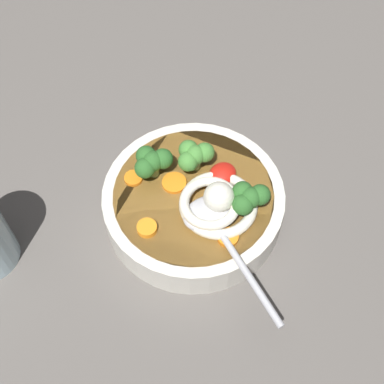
# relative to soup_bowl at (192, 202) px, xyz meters

# --- Properties ---
(table_slab) EXTENTS (1.25, 1.25, 0.04)m
(table_slab) POSITION_rel_soup_bowl_xyz_m (-0.01, 0.00, -0.04)
(table_slab) COLOR #5B5651
(table_slab) RESTS_ON ground
(soup_bowl) EXTENTS (0.22, 0.22, 0.05)m
(soup_bowl) POSITION_rel_soup_bowl_xyz_m (0.00, 0.00, 0.00)
(soup_bowl) COLOR silver
(soup_bowl) RESTS_ON table_slab
(noodle_pile) EXTENTS (0.10, 0.10, 0.04)m
(noodle_pile) POSITION_rel_soup_bowl_xyz_m (-0.00, 0.03, 0.03)
(noodle_pile) COLOR silver
(noodle_pile) RESTS_ON soup_bowl
(soup_spoon) EXTENTS (0.08, 0.18, 0.02)m
(soup_spoon) POSITION_rel_soup_bowl_xyz_m (0.01, 0.05, 0.03)
(soup_spoon) COLOR #B7B7BC
(soup_spoon) RESTS_ON soup_bowl
(chili_sauce_dollop) EXTENTS (0.03, 0.03, 0.02)m
(chili_sauce_dollop) POSITION_rel_soup_bowl_xyz_m (-0.04, 0.01, 0.03)
(chili_sauce_dollop) COLOR red
(chili_sauce_dollop) RESTS_ON soup_bowl
(broccoli_floret_rear) EXTENTS (0.05, 0.04, 0.04)m
(broccoli_floret_rear) POSITION_rel_soup_bowl_xyz_m (-0.03, 0.06, 0.05)
(broccoli_floret_rear) COLOR #7A9E60
(broccoli_floret_rear) RESTS_ON soup_bowl
(broccoli_floret_near_spoon) EXTENTS (0.05, 0.04, 0.04)m
(broccoli_floret_near_spoon) POSITION_rel_soup_bowl_xyz_m (0.02, -0.05, 0.05)
(broccoli_floret_near_spoon) COLOR #7A9E60
(broccoli_floret_near_spoon) RESTS_ON soup_bowl
(broccoli_floret_far) EXTENTS (0.05, 0.04, 0.04)m
(broccoli_floret_far) POSITION_rel_soup_bowl_xyz_m (-0.03, -0.03, 0.05)
(broccoli_floret_far) COLOR #7A9E60
(broccoli_floret_far) RESTS_ON soup_bowl
(carrot_slice_beside_chili) EXTENTS (0.02, 0.02, 0.01)m
(carrot_slice_beside_chili) POSITION_rel_soup_bowl_xyz_m (0.07, 0.00, 0.03)
(carrot_slice_beside_chili) COLOR orange
(carrot_slice_beside_chili) RESTS_ON soup_bowl
(carrot_slice_beside_noodles) EXTENTS (0.02, 0.02, 0.01)m
(carrot_slice_beside_noodles) POSITION_rel_soup_bowl_xyz_m (0.01, 0.07, 0.03)
(carrot_slice_beside_noodles) COLOR orange
(carrot_slice_beside_noodles) RESTS_ON soup_bowl
(carrot_slice_extra_a) EXTENTS (0.03, 0.03, 0.00)m
(carrot_slice_extra_a) POSITION_rel_soup_bowl_xyz_m (0.01, -0.02, 0.02)
(carrot_slice_extra_a) COLOR orange
(carrot_slice_extra_a) RESTS_ON soup_bowl
(carrot_slice_front) EXTENTS (0.02, 0.02, 0.00)m
(carrot_slice_front) POSITION_rel_soup_bowl_xyz_m (0.04, -0.06, 0.02)
(carrot_slice_front) COLOR orange
(carrot_slice_front) RESTS_ON soup_bowl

